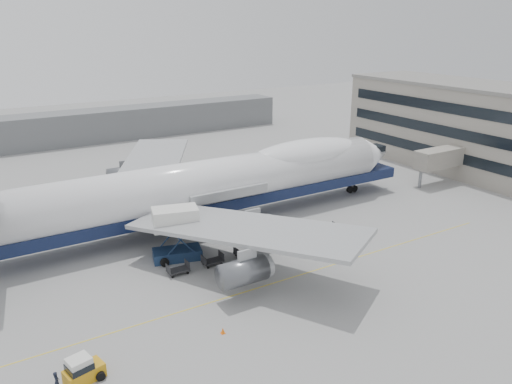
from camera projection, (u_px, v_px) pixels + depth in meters
ground at (258, 257)px, 57.67m from camera, size 260.00×260.00×0.00m
apron_line at (287, 279)px, 52.82m from camera, size 60.00×0.15×0.01m
hangar at (51, 130)px, 108.24m from camera, size 110.00×8.00×7.00m
airliner at (215, 183)px, 65.87m from camera, size 67.00×55.30×19.98m
catering_truck at (176, 231)px, 56.23m from camera, size 5.92×4.70×6.20m
baggage_tug at (82, 370)px, 37.55m from camera, size 3.14×2.14×2.10m
ground_worker at (57, 382)px, 36.52m from camera, size 0.43×0.63×1.68m
traffic_cone at (223, 331)px, 43.51m from camera, size 0.38×0.38×0.57m
dolly_0 at (178, 270)px, 53.68m from camera, size 2.30×1.35×1.30m
dolly_1 at (213, 260)px, 55.72m from camera, size 2.30×1.35×1.30m
dolly_2 at (245, 252)px, 57.76m from camera, size 2.30×1.35×1.30m
dolly_3 at (275, 244)px, 59.80m from camera, size 2.30×1.35×1.30m
dolly_4 at (303, 237)px, 61.84m from camera, size 2.30×1.35×1.30m
dolly_5 at (329, 230)px, 63.88m from camera, size 2.30×1.35×1.30m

